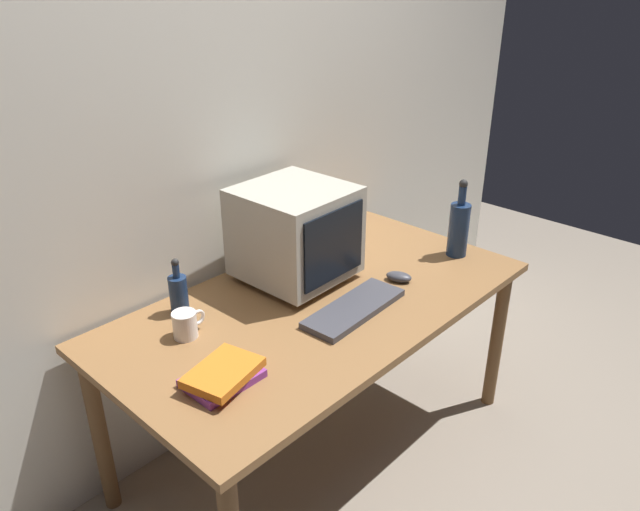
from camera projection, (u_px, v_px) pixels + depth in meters
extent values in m
plane|color=gray|center=(320.00, 447.00, 2.52)|extent=(6.00, 6.00, 0.00)
cube|color=silver|center=(226.00, 129.00, 2.27)|extent=(4.00, 0.08, 2.50)
cube|color=olive|center=(320.00, 303.00, 2.22)|extent=(1.59, 0.84, 0.03)
cylinder|color=brown|center=(497.00, 339.00, 2.63)|extent=(0.06, 0.06, 0.67)
cylinder|color=brown|center=(100.00, 433.00, 2.11)|extent=(0.06, 0.06, 0.67)
cylinder|color=brown|center=(367.00, 285.00, 3.08)|extent=(0.06, 0.06, 0.67)
cube|color=#B2AD9E|center=(296.00, 275.00, 2.36)|extent=(0.29, 0.25, 0.03)
cube|color=#B2AD9E|center=(295.00, 231.00, 2.28)|extent=(0.39, 0.39, 0.34)
cube|color=black|center=(334.00, 246.00, 2.16)|extent=(0.31, 0.02, 0.27)
cube|color=#3F3F47|center=(354.00, 308.00, 2.13)|extent=(0.43, 0.17, 0.02)
ellipsoid|color=#3F3F47|center=(399.00, 277.00, 2.34)|extent=(0.09, 0.11, 0.04)
cylinder|color=navy|center=(458.00, 230.00, 2.51)|extent=(0.08, 0.08, 0.22)
cylinder|color=navy|center=(462.00, 196.00, 2.44)|extent=(0.03, 0.03, 0.08)
sphere|color=#262626|center=(463.00, 184.00, 2.42)|extent=(0.03, 0.03, 0.03)
cylinder|color=navy|center=(179.00, 295.00, 2.10)|extent=(0.06, 0.06, 0.14)
cylinder|color=navy|center=(176.00, 271.00, 2.06)|extent=(0.02, 0.02, 0.05)
sphere|color=#262626|center=(175.00, 263.00, 2.05)|extent=(0.03, 0.03, 0.03)
cube|color=#843893|center=(222.00, 378.00, 1.78)|extent=(0.21, 0.16, 0.02)
cube|color=orange|center=(223.00, 372.00, 1.76)|extent=(0.25, 0.20, 0.03)
cylinder|color=white|center=(185.00, 325.00, 1.98)|extent=(0.08, 0.08, 0.09)
torus|color=white|center=(198.00, 317.00, 2.01)|extent=(0.06, 0.01, 0.06)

